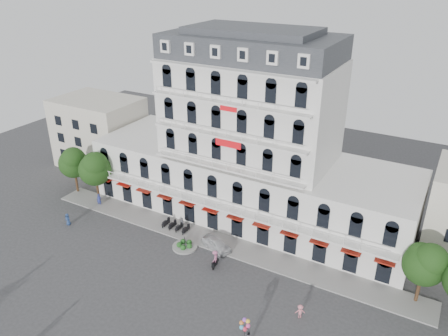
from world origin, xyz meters
The scene contains 16 objects.
ground centered at (0.00, 0.00, 0.00)m, with size 120.00×120.00×0.00m, color #38383A.
sidewalk centered at (0.00, 9.00, 0.08)m, with size 53.00×4.00×0.16m, color gray.
main_building centered at (0.00, 18.00, 9.96)m, with size 45.00×15.00×25.80m.
flank_building_west centered at (-30.00, 20.00, 6.00)m, with size 14.00×10.00×12.00m, color beige.
traffic_island centered at (-3.00, 6.00, 0.26)m, with size 3.20×3.20×1.60m.
parked_scooter_row centered at (-6.35, 8.80, 0.00)m, with size 4.40×1.80×1.10m, color black, non-canonical shape.
tree_west_outer centered at (-25.95, 9.98, 5.35)m, with size 4.50×4.48×7.76m.
tree_west_inner centered at (-20.95, 9.48, 5.68)m, with size 4.76×4.76×8.25m.
tree_east_inner centered at (24.05, 9.98, 5.21)m, with size 4.40×4.37×7.57m.
parked_car centered at (0.68, 7.74, 0.75)m, with size 1.76×4.38×1.49m, color silver.
rider_center centered at (2.34, 4.54, 1.22)m, with size 0.84×1.70×2.29m.
pedestrian_left centered at (-20.00, 2.52, 0.87)m, with size 0.85×0.56×1.75m, color navy.
pedestrian_mid centered at (-5.76, 9.50, 0.82)m, with size 0.96×0.40×1.64m, color slate.
pedestrian_right centered at (14.01, 1.73, 0.78)m, with size 1.01×0.58×1.57m, color pink.
pedestrian_far centered at (-20.00, 8.55, 0.96)m, with size 0.70×0.46×1.91m, color navy.
balloon_vendor centered at (10.70, -3.90, 1.26)m, with size 1.41×1.34×2.45m.
Camera 1 is at (23.84, -31.48, 32.94)m, focal length 35.00 mm.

